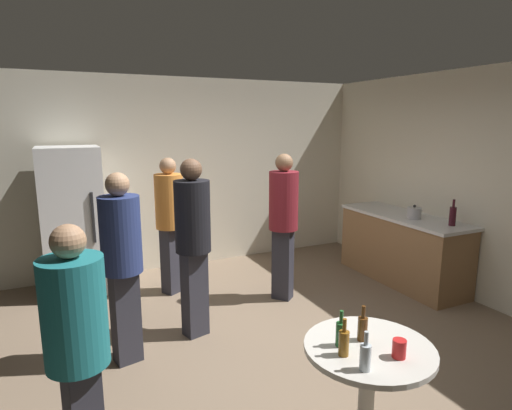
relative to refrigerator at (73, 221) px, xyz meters
name	(u,v)px	position (x,y,z in m)	size (l,w,h in m)	color
ground_plane	(274,348)	(1.64, -2.20, -0.95)	(5.20, 5.20, 0.10)	#7A6651
wall_back	(192,173)	(1.64, 0.43, 0.45)	(5.32, 0.06, 2.70)	silver
wall_side_right	(477,187)	(4.27, -2.20, 0.45)	(0.06, 5.20, 2.70)	silver
refrigerator	(73,221)	(0.00, 0.00, 0.00)	(0.70, 0.68, 1.80)	white
kitchen_counter	(402,248)	(3.92, -1.46, -0.45)	(0.64, 1.83, 0.90)	olive
kettle	(414,213)	(3.87, -1.67, 0.07)	(0.24, 0.17, 0.18)	#B2B2B7
wine_bottle_on_counter	(453,216)	(3.99, -2.13, 0.12)	(0.08, 0.08, 0.31)	#3F141E
foreground_table	(368,361)	(1.54, -3.63, -0.27)	(0.80, 0.80, 0.73)	beige
beer_bottle_amber	(344,342)	(1.33, -3.65, -0.08)	(0.06, 0.06, 0.23)	#8C5919
beer_bottle_brown	(363,328)	(1.55, -3.55, -0.08)	(0.06, 0.06, 0.23)	#593314
beer_bottle_green	(341,333)	(1.38, -3.55, -0.08)	(0.06, 0.06, 0.23)	#26662D
beer_bottle_clear	(365,356)	(1.35, -3.82, -0.08)	(0.06, 0.06, 0.23)	silver
plastic_cup_red	(399,349)	(1.61, -3.80, -0.11)	(0.08, 0.08, 0.11)	red
person_in_orange_shirt	(170,215)	(1.06, -0.55, 0.08)	(0.47, 0.47, 1.67)	#2D2D38
person_in_black_shirt	(193,234)	(1.01, -1.70, 0.13)	(0.42, 0.42, 1.75)	#2D2D38
person_in_maroon_shirt	(283,216)	(2.22, -1.29, 0.12)	(0.48, 0.48, 1.73)	#2D2D38
person_in_teal_shirt	(77,341)	(-0.08, -3.15, 0.01)	(0.41, 0.41, 1.57)	#2D2D38
person_in_navy_shirt	(122,254)	(0.32, -1.91, 0.08)	(0.41, 0.41, 1.68)	#2D2D38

